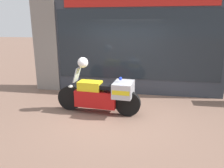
# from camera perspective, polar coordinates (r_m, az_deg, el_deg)

# --- Properties ---
(ground_plane) EXTENTS (60.00, 60.00, 0.00)m
(ground_plane) POSITION_cam_1_polar(r_m,az_deg,el_deg) (5.99, 0.97, -7.77)
(ground_plane) COLOR #7A5B4C
(shop_building) EXTENTS (6.49, 0.55, 3.26)m
(shop_building) POSITION_cam_1_polar(r_m,az_deg,el_deg) (7.57, 0.36, 10.03)
(shop_building) COLOR #333842
(shop_building) RESTS_ON ground
(window_display) EXTENTS (5.16, 0.30, 2.07)m
(window_display) POSITION_cam_1_polar(r_m,az_deg,el_deg) (7.71, 6.08, 1.36)
(window_display) COLOR slate
(window_display) RESTS_ON ground
(paramedic_motorcycle) EXTENTS (2.34, 0.72, 1.23)m
(paramedic_motorcycle) POSITION_cam_1_polar(r_m,az_deg,el_deg) (5.86, -2.31, -2.74)
(paramedic_motorcycle) COLOR black
(paramedic_motorcycle) RESTS_ON ground
(white_helmet) EXTENTS (0.28, 0.28, 0.28)m
(white_helmet) POSITION_cam_1_polar(r_m,az_deg,el_deg) (5.84, -7.62, 5.60)
(white_helmet) COLOR white
(white_helmet) RESTS_ON paramedic_motorcycle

